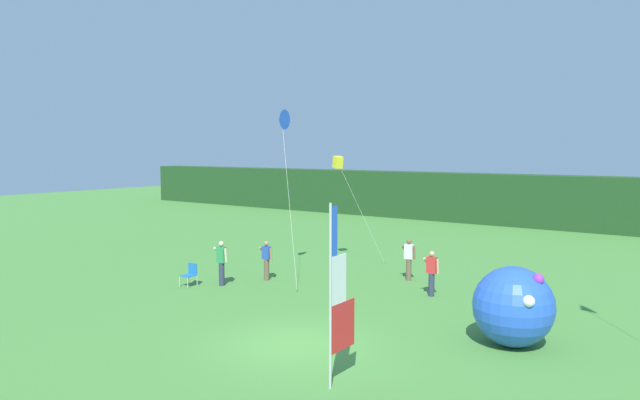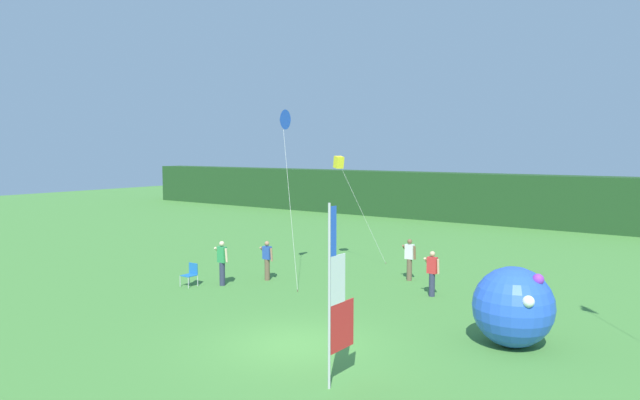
{
  "view_description": "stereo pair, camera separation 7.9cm",
  "coord_description": "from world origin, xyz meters",
  "px_view_note": "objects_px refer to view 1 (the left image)",
  "views": [
    {
      "loc": [
        9.62,
        -12.27,
        5.39
      ],
      "look_at": [
        -0.91,
        2.44,
        3.81
      ],
      "focal_mm": 32.5,
      "sensor_mm": 36.0,
      "label": 1
    },
    {
      "loc": [
        9.68,
        -12.23,
        5.39
      ],
      "look_at": [
        -0.91,
        2.44,
        3.81
      ],
      "focal_mm": 32.5,
      "sensor_mm": 36.0,
      "label": 2
    }
  ],
  "objects_px": {
    "banner_flag": "(338,298)",
    "person_far_right": "(432,272)",
    "kite_blue_delta_2": "(282,120)",
    "inflatable_balloon": "(513,306)",
    "person_near_banner": "(222,262)",
    "kite_yellow_box_1": "(338,163)",
    "person_far_left": "(267,259)",
    "folding_chair": "(190,273)",
    "person_mid_field": "(409,258)"
  },
  "relations": [
    {
      "from": "person_far_right",
      "to": "kite_blue_delta_2",
      "type": "relative_size",
      "value": 0.24
    },
    {
      "from": "kite_yellow_box_1",
      "to": "person_far_left",
      "type": "bearing_deg",
      "value": -97.36
    },
    {
      "from": "banner_flag",
      "to": "kite_blue_delta_2",
      "type": "height_order",
      "value": "kite_blue_delta_2"
    },
    {
      "from": "person_mid_field",
      "to": "person_far_left",
      "type": "relative_size",
      "value": 1.05
    },
    {
      "from": "banner_flag",
      "to": "person_near_banner",
      "type": "relative_size",
      "value": 2.37
    },
    {
      "from": "kite_blue_delta_2",
      "to": "person_near_banner",
      "type": "bearing_deg",
      "value": -111.29
    },
    {
      "from": "banner_flag",
      "to": "folding_chair",
      "type": "bearing_deg",
      "value": 155.51
    },
    {
      "from": "person_mid_field",
      "to": "folding_chair",
      "type": "xyz_separation_m",
      "value": [
        -6.58,
        -5.92,
        -0.41
      ]
    },
    {
      "from": "banner_flag",
      "to": "person_near_banner",
      "type": "height_order",
      "value": "banner_flag"
    },
    {
      "from": "person_far_right",
      "to": "inflatable_balloon",
      "type": "relative_size",
      "value": 0.76
    },
    {
      "from": "person_far_left",
      "to": "inflatable_balloon",
      "type": "bearing_deg",
      "value": -11.31
    },
    {
      "from": "person_mid_field",
      "to": "kite_yellow_box_1",
      "type": "relative_size",
      "value": 0.34
    },
    {
      "from": "person_mid_field",
      "to": "person_far_right",
      "type": "bearing_deg",
      "value": -44.65
    },
    {
      "from": "person_mid_field",
      "to": "person_near_banner",
      "type": "bearing_deg",
      "value": -137.44
    },
    {
      "from": "banner_flag",
      "to": "person_far_right",
      "type": "bearing_deg",
      "value": 100.84
    },
    {
      "from": "person_mid_field",
      "to": "person_far_left",
      "type": "distance_m",
      "value": 5.87
    },
    {
      "from": "folding_chair",
      "to": "person_mid_field",
      "type": "bearing_deg",
      "value": 41.98
    },
    {
      "from": "person_far_left",
      "to": "kite_blue_delta_2",
      "type": "height_order",
      "value": "kite_blue_delta_2"
    },
    {
      "from": "person_far_right",
      "to": "kite_yellow_box_1",
      "type": "bearing_deg",
      "value": 154.65
    },
    {
      "from": "person_near_banner",
      "to": "kite_blue_delta_2",
      "type": "relative_size",
      "value": 0.25
    },
    {
      "from": "kite_blue_delta_2",
      "to": "inflatable_balloon",
      "type": "bearing_deg",
      "value": -15.73
    },
    {
      "from": "kite_yellow_box_1",
      "to": "kite_blue_delta_2",
      "type": "distance_m",
      "value": 4.06
    },
    {
      "from": "banner_flag",
      "to": "kite_blue_delta_2",
      "type": "distance_m",
      "value": 12.27
    },
    {
      "from": "banner_flag",
      "to": "kite_blue_delta_2",
      "type": "bearing_deg",
      "value": 135.6
    },
    {
      "from": "inflatable_balloon",
      "to": "kite_blue_delta_2",
      "type": "relative_size",
      "value": 0.31
    },
    {
      "from": "person_far_left",
      "to": "person_far_right",
      "type": "height_order",
      "value": "person_far_right"
    },
    {
      "from": "inflatable_balloon",
      "to": "folding_chair",
      "type": "bearing_deg",
      "value": -178.3
    },
    {
      "from": "kite_blue_delta_2",
      "to": "folding_chair",
      "type": "bearing_deg",
      "value": -120.53
    },
    {
      "from": "kite_yellow_box_1",
      "to": "person_near_banner",
      "type": "bearing_deg",
      "value": -102.76
    },
    {
      "from": "person_near_banner",
      "to": "person_mid_field",
      "type": "distance_m",
      "value": 7.62
    },
    {
      "from": "banner_flag",
      "to": "person_far_right",
      "type": "relative_size",
      "value": 2.51
    },
    {
      "from": "person_far_left",
      "to": "folding_chair",
      "type": "xyz_separation_m",
      "value": [
        -1.8,
        -2.53,
        -0.36
      ]
    },
    {
      "from": "banner_flag",
      "to": "person_mid_field",
      "type": "bearing_deg",
      "value": 108.52
    },
    {
      "from": "person_mid_field",
      "to": "person_far_right",
      "type": "distance_m",
      "value": 2.62
    },
    {
      "from": "person_mid_field",
      "to": "kite_yellow_box_1",
      "type": "distance_m",
      "value": 5.8
    },
    {
      "from": "person_near_banner",
      "to": "person_far_right",
      "type": "relative_size",
      "value": 1.06
    },
    {
      "from": "folding_chair",
      "to": "banner_flag",
      "type": "bearing_deg",
      "value": -24.49
    },
    {
      "from": "person_near_banner",
      "to": "kite_yellow_box_1",
      "type": "distance_m",
      "value": 7.4
    },
    {
      "from": "folding_chair",
      "to": "kite_blue_delta_2",
      "type": "height_order",
      "value": "kite_blue_delta_2"
    },
    {
      "from": "person_far_left",
      "to": "folding_chair",
      "type": "bearing_deg",
      "value": -125.5
    },
    {
      "from": "banner_flag",
      "to": "folding_chair",
      "type": "distance_m",
      "value": 11.21
    },
    {
      "from": "person_mid_field",
      "to": "person_far_right",
      "type": "xyz_separation_m",
      "value": [
        1.86,
        -1.84,
        -0.02
      ]
    },
    {
      "from": "person_near_banner",
      "to": "folding_chair",
      "type": "relative_size",
      "value": 2.0
    },
    {
      "from": "person_mid_field",
      "to": "folding_chair",
      "type": "height_order",
      "value": "person_mid_field"
    },
    {
      "from": "banner_flag",
      "to": "inflatable_balloon",
      "type": "xyz_separation_m",
      "value": [
        2.46,
        4.98,
        -0.91
      ]
    },
    {
      "from": "banner_flag",
      "to": "inflatable_balloon",
      "type": "height_order",
      "value": "banner_flag"
    },
    {
      "from": "person_far_left",
      "to": "person_near_banner",
      "type": "bearing_deg",
      "value": -115.3
    },
    {
      "from": "person_near_banner",
      "to": "kite_yellow_box_1",
      "type": "xyz_separation_m",
      "value": [
        1.4,
        6.19,
        3.82
      ]
    },
    {
      "from": "kite_yellow_box_1",
      "to": "person_far_right",
      "type": "bearing_deg",
      "value": -25.35
    },
    {
      "from": "person_near_banner",
      "to": "person_far_left",
      "type": "xyz_separation_m",
      "value": [
        0.83,
        1.75,
        -0.08
      ]
    }
  ]
}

